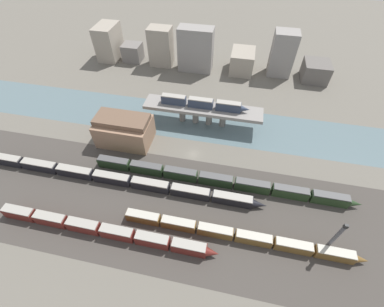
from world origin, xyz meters
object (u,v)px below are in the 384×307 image
Objects in this scene: train_yard_far at (116,179)px; warehouse_building at (124,130)px; train_on_bridge at (203,103)px; train_yard_mid at (238,236)px; train_yard_outer at (219,180)px; signal_tower at (335,238)px; train_yard_near at (104,230)px.

warehouse_building is (-4.42, 20.20, 3.72)m from train_yard_far.
train_on_bridge is at bearing 57.61° from train_yard_far.
train_on_bridge reaches higher than train_yard_mid.
train_on_bridge is 33.28m from train_yard_outer.
signal_tower is (71.25, -29.86, 1.42)m from warehouse_building.
train_yard_near is 18.50m from train_yard_far.
warehouse_building is at bearing 160.35° from train_yard_outer.
train_yard_near is 39.09m from train_yard_outer.
train_yard_near is 0.67× the size of train_yard_far.
train_on_bridge is 32.59m from warehouse_building.
train_yard_near is at bearing -141.26° from train_yard_outer.
train_yard_outer is (34.32, 6.36, 0.22)m from train_yard_far.
train_yard_mid is 0.78× the size of train_yard_outer.
warehouse_building is (-38.74, 13.83, 3.49)m from train_yard_outer.
signal_tower is at bearing -8.23° from train_yard_far.
train_on_bridge is 2.52× the size of signal_tower.
train_yard_far reaches higher than train_yard_mid.
signal_tower is at bearing -22.74° from warehouse_building.
train_yard_near is 38.97m from train_yard_mid.
train_yard_mid is at bearing -15.46° from train_yard_far.
train_yard_near is 0.96× the size of train_yard_mid.
train_yard_mid is 56.67m from warehouse_building.
train_yard_mid is (18.98, -48.42, -8.33)m from train_on_bridge.
train_yard_outer is (11.02, -30.36, -8.03)m from train_on_bridge.
train_yard_outer reaches higher than train_yard_mid.
warehouse_building reaches higher than train_yard_mid.
train_on_bridge reaches higher than train_yard_far.
train_yard_mid is 43.86m from train_yard_far.
train_on_bridge is 0.52× the size of train_yard_mid.
train_on_bridge reaches higher than train_yard_near.
signal_tower is at bearing 4.73° from train_yard_mid.
signal_tower reaches higher than train_yard_near.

